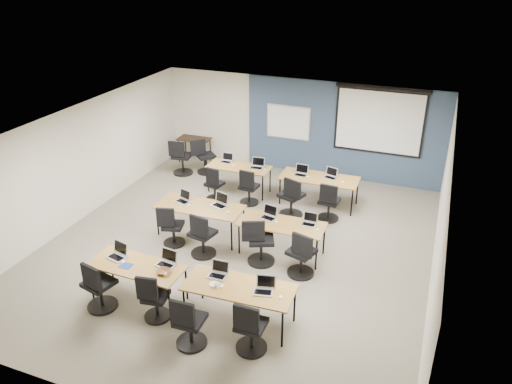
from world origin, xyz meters
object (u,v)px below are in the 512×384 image
at_px(spare_chair_b, 181,160).
at_px(laptop_11, 331,175).
at_px(task_chair_1, 154,301).
at_px(laptop_2, 219,272).
at_px(projector_screen, 380,117).
at_px(training_table_front_left, 137,267).
at_px(task_chair_3, 250,331).
at_px(training_table_back_left, 239,168).
at_px(task_chair_9, 248,190).
at_px(task_chair_7, 301,257).
at_px(training_table_mid_left, 200,208).
at_px(training_table_back_right, 319,179).
at_px(laptop_10, 301,172).
at_px(laptop_7, 309,221).
at_px(task_chair_11, 329,205).
at_px(task_chair_10, 291,200).
at_px(laptop_0, 118,253).
at_px(whiteboard, 288,122).
at_px(spare_chair_a, 204,159).
at_px(task_chair_4, 171,229).
at_px(task_chair_6, 259,245).
at_px(task_chair_0, 99,289).
at_px(laptop_9, 257,165).
at_px(laptop_1, 167,261).
at_px(laptop_5, 220,203).
at_px(laptop_6, 269,215).
at_px(training_table_front_right, 239,289).
at_px(laptop_8, 227,160).
at_px(task_chair_8, 214,187).
at_px(laptop_4, 183,199).
at_px(task_chair_5, 202,238).
at_px(training_table_mid_right, 282,225).
at_px(utility_table, 194,141).
at_px(laptop_3, 264,288).

bearing_deg(spare_chair_b, laptop_11, -12.37).
bearing_deg(task_chair_1, laptop_2, 26.49).
height_order(projector_screen, spare_chair_b, projector_screen).
bearing_deg(training_table_front_left, task_chair_3, -10.59).
relative_size(training_table_back_left, task_chair_9, 1.71).
height_order(projector_screen, task_chair_7, projector_screen).
bearing_deg(training_table_mid_left, training_table_back_right, 48.42).
bearing_deg(laptop_10, training_table_back_left, -175.53).
height_order(laptop_7, task_chair_11, task_chair_11).
relative_size(training_table_back_left, task_chair_10, 1.58).
bearing_deg(projector_screen, laptop_0, -119.08).
bearing_deg(task_chair_9, whiteboard, 90.38).
distance_m(laptop_2, task_chair_9, 4.16).
bearing_deg(laptop_0, spare_chair_a, 114.40).
height_order(task_chair_4, task_chair_6, task_chair_6).
xyz_separation_m(task_chair_0, laptop_9, (0.91, 5.47, 0.37)).
bearing_deg(task_chair_6, task_chair_0, -154.69).
xyz_separation_m(laptop_1, laptop_5, (-0.07, 2.44, 0.00)).
bearing_deg(laptop_6, laptop_11, 87.26).
relative_size(training_table_mid_left, task_chair_3, 1.94).
bearing_deg(whiteboard, training_table_front_right, -79.13).
bearing_deg(task_chair_0, projector_screen, 76.07).
xyz_separation_m(laptop_6, laptop_8, (-2.10, 2.50, -0.00)).
bearing_deg(task_chair_1, laptop_11, 62.94).
bearing_deg(task_chair_8, laptop_2, -52.02).
bearing_deg(laptop_4, task_chair_3, -28.36).
bearing_deg(task_chair_8, task_chair_7, -27.01).
bearing_deg(task_chair_4, training_table_front_right, -52.05).
xyz_separation_m(training_table_mid_left, spare_chair_a, (-1.49, 3.19, -0.27)).
bearing_deg(training_table_front_left, training_table_front_right, 4.14).
bearing_deg(laptop_2, task_chair_1, -146.48).
xyz_separation_m(task_chair_0, laptop_8, (0.00, 5.55, 0.36)).
bearing_deg(training_table_back_right, task_chair_11, -60.91).
height_order(training_table_front_left, task_chair_5, task_chair_5).
distance_m(task_chair_0, task_chair_5, 2.41).
height_order(training_table_mid_left, task_chair_6, task_chair_6).
bearing_deg(laptop_8, training_table_front_left, -86.23).
bearing_deg(training_table_mid_right, projector_screen, 72.73).
distance_m(laptop_11, utility_table, 4.66).
distance_m(training_table_back_right, task_chair_6, 3.08).
distance_m(task_chair_4, laptop_9, 3.23).
distance_m(laptop_10, spare_chair_a, 3.20).
bearing_deg(task_chair_9, task_chair_5, -84.54).
relative_size(laptop_6, utility_table, 0.34).
bearing_deg(laptop_7, task_chair_5, -156.61).
height_order(task_chair_3, task_chair_4, task_chair_3).
bearing_deg(task_chair_5, laptop_3, -27.51).
bearing_deg(laptop_1, task_chair_9, 98.68).
xyz_separation_m(task_chair_7, task_chair_10, (-0.91, 2.27, 0.02)).
distance_m(task_chair_8, laptop_9, 1.25).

